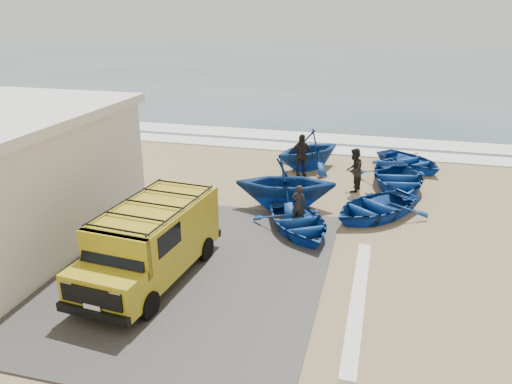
# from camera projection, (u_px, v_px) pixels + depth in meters

# --- Properties ---
(ground) EXTENTS (160.00, 160.00, 0.00)m
(ground) POSITION_uv_depth(u_px,v_px,m) (209.00, 242.00, 16.38)
(ground) COLOR #957D56
(slab) EXTENTS (12.00, 10.00, 0.05)m
(slab) POSITION_uv_depth(u_px,v_px,m) (124.00, 262.00, 15.04)
(slab) COLOR #42403D
(slab) RESTS_ON ground
(ocean) EXTENTS (180.00, 88.00, 0.01)m
(ocean) POSITION_uv_depth(u_px,v_px,m) (351.00, 63.00, 67.06)
(ocean) COLOR #385166
(ocean) RESTS_ON ground
(surf_line) EXTENTS (180.00, 1.60, 0.06)m
(surf_line) POSITION_uv_depth(u_px,v_px,m) (284.00, 147.00, 27.23)
(surf_line) COLOR white
(surf_line) RESTS_ON ground
(surf_wash) EXTENTS (180.00, 2.20, 0.04)m
(surf_wash) POSITION_uv_depth(u_px,v_px,m) (292.00, 136.00, 29.50)
(surf_wash) COLOR white
(surf_wash) RESTS_ON ground
(parapet) EXTENTS (0.35, 6.00, 0.55)m
(parapet) POSITION_uv_depth(u_px,v_px,m) (357.00, 307.00, 12.38)
(parapet) COLOR silver
(parapet) RESTS_ON ground
(van) EXTENTS (2.47, 5.27, 2.19)m
(van) POSITION_uv_depth(u_px,v_px,m) (152.00, 240.00, 13.86)
(van) COLOR #B3A01A
(van) RESTS_ON ground
(boat_near_left) EXTENTS (4.06, 4.43, 0.75)m
(boat_near_left) POSITION_uv_depth(u_px,v_px,m) (299.00, 222.00, 16.93)
(boat_near_left) COLOR navy
(boat_near_left) RESTS_ON ground
(boat_near_right) EXTENTS (4.63, 4.80, 0.81)m
(boat_near_right) POSITION_uv_depth(u_px,v_px,m) (375.00, 207.00, 18.17)
(boat_near_right) COLOR navy
(boat_near_right) RESTS_ON ground
(boat_mid_left) EXTENTS (4.34, 3.92, 2.00)m
(boat_mid_left) POSITION_uv_depth(u_px,v_px,m) (286.00, 183.00, 18.85)
(boat_mid_left) COLOR navy
(boat_mid_left) RESTS_ON ground
(boat_mid_right) EXTENTS (3.76, 4.75, 0.89)m
(boat_mid_right) POSITION_uv_depth(u_px,v_px,m) (397.00, 178.00, 21.01)
(boat_mid_right) COLOR navy
(boat_mid_right) RESTS_ON ground
(boat_far_left) EXTENTS (4.66, 4.72, 1.88)m
(boat_far_left) POSITION_uv_depth(u_px,v_px,m) (308.00, 150.00, 23.36)
(boat_far_left) COLOR navy
(boat_far_left) RESTS_ON ground
(boat_far_right) EXTENTS (4.32, 4.34, 0.74)m
(boat_far_right) POSITION_uv_depth(u_px,v_px,m) (410.00, 161.00, 23.57)
(boat_far_right) COLOR navy
(boat_far_right) RESTS_ON ground
(fisherman_front) EXTENTS (0.61, 0.48, 1.50)m
(fisherman_front) POSITION_uv_depth(u_px,v_px,m) (299.00, 205.00, 17.38)
(fisherman_front) COLOR black
(fisherman_front) RESTS_ON ground
(fisherman_middle) EXTENTS (0.88, 1.02, 1.84)m
(fisherman_middle) POSITION_uv_depth(u_px,v_px,m) (354.00, 170.00, 20.53)
(fisherman_middle) COLOR black
(fisherman_middle) RESTS_ON ground
(fisherman_back) EXTENTS (1.24, 0.99, 1.96)m
(fisherman_back) POSITION_uv_depth(u_px,v_px,m) (301.00, 155.00, 22.31)
(fisherman_back) COLOR black
(fisherman_back) RESTS_ON ground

